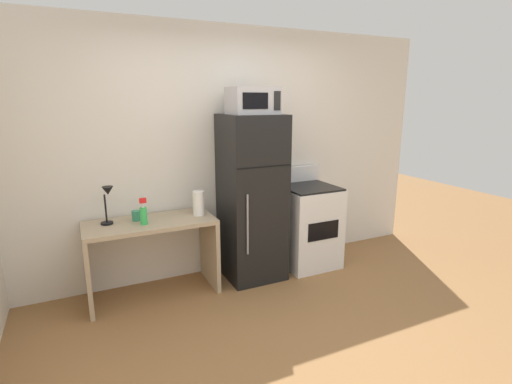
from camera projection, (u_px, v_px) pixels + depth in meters
ground_plane at (307, 347)px, 2.98m from camera, size 12.00×12.00×0.00m
wall_back_white at (225, 153)px, 4.16m from camera, size 5.00×0.10×2.60m
desk at (151, 243)px, 3.67m from camera, size 1.19×0.54×0.75m
desk_lamp at (107, 199)px, 3.47m from camera, size 0.14×0.12×0.35m
coffee_mug at (136, 216)px, 3.63m from camera, size 0.08×0.08×0.09m
paper_towel_roll at (199, 203)px, 3.78m from camera, size 0.11×0.11×0.24m
spray_bottle at (143, 214)px, 3.50m from camera, size 0.06×0.06×0.25m
refrigerator at (252, 198)px, 4.01m from camera, size 0.59×0.61×1.72m
microwave at (253, 101)px, 3.76m from camera, size 0.46×0.35×0.26m
oven_range at (308, 225)px, 4.39m from camera, size 0.60×0.61×1.10m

